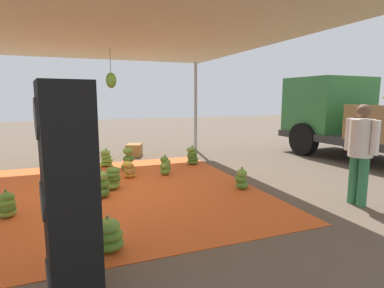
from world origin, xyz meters
name	(u,v)px	position (x,y,z in m)	size (l,w,h in m)	color
ground_plane	(246,177)	(0.00, 3.00, 0.00)	(40.00, 40.00, 0.00)	brown
tarp_orange	(109,192)	(0.00, 0.00, 0.01)	(5.46, 5.49, 0.01)	#E05B23
tent_canopy	(98,34)	(-0.01, -0.08, 2.88)	(8.00, 7.00, 2.97)	#9EA0A5
banana_bunch_0	(70,197)	(0.77, -0.68, 0.22)	(0.35, 0.35, 0.52)	#477523
banana_bunch_1	(102,185)	(0.28, -0.15, 0.23)	(0.39, 0.37, 0.50)	#477523
banana_bunch_2	(53,164)	(-2.20, -1.07, 0.19)	(0.47, 0.45, 0.43)	#75A83D
banana_bunch_3	(112,179)	(-0.15, 0.08, 0.22)	(0.46, 0.47, 0.49)	#75A83D
banana_bunch_4	(165,166)	(-0.87, 1.37, 0.21)	(0.33, 0.34, 0.47)	#60932D
banana_bunch_5	(109,236)	(2.36, -0.26, 0.20)	(0.47, 0.47, 0.44)	#518428
banana_bunch_6	(79,172)	(-0.86, -0.51, 0.23)	(0.34, 0.32, 0.53)	gold
banana_bunch_7	(7,206)	(0.77, -1.56, 0.19)	(0.37, 0.34, 0.43)	#75A83D
banana_bunch_8	(241,180)	(0.76, 2.43, 0.19)	(0.33, 0.33, 0.44)	#518428
banana_bunch_9	(106,159)	(-2.25, 0.18, 0.21)	(0.42, 0.44, 0.48)	#60932D
banana_bunch_10	(192,156)	(-1.67, 2.35, 0.23)	(0.41, 0.41, 0.52)	#477523
banana_bunch_12	(129,170)	(-0.91, 0.54, 0.19)	(0.35, 0.36, 0.42)	gold
banana_bunch_13	(128,160)	(-1.64, 0.64, 0.27)	(0.43, 0.45, 0.59)	#477523
worker_1	(361,147)	(2.20, 3.81, 0.98)	(0.62, 0.38, 1.68)	#337A4C
speaker_stack	(70,199)	(3.21, -0.64, 0.96)	(0.57, 0.47, 1.92)	black
crate_0	(73,154)	(-3.50, -0.61, 0.18)	(0.38, 0.44, 0.36)	#335B8E
crate_1	(134,150)	(-3.46, 1.14, 0.19)	(0.54, 0.43, 0.37)	olive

